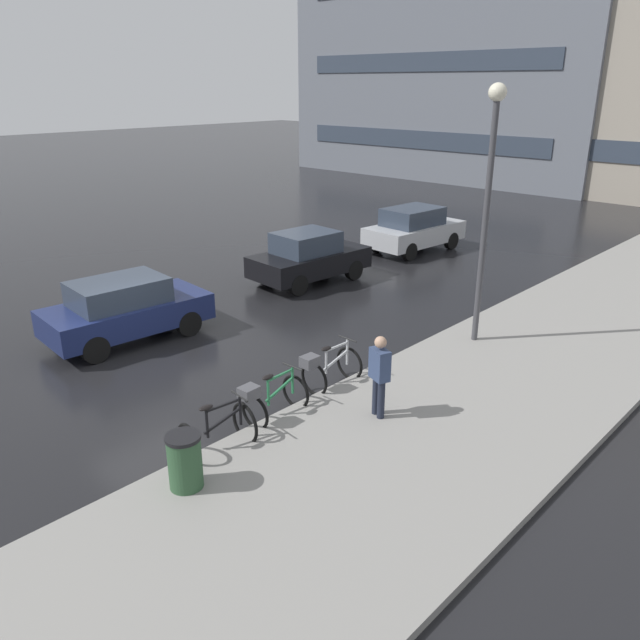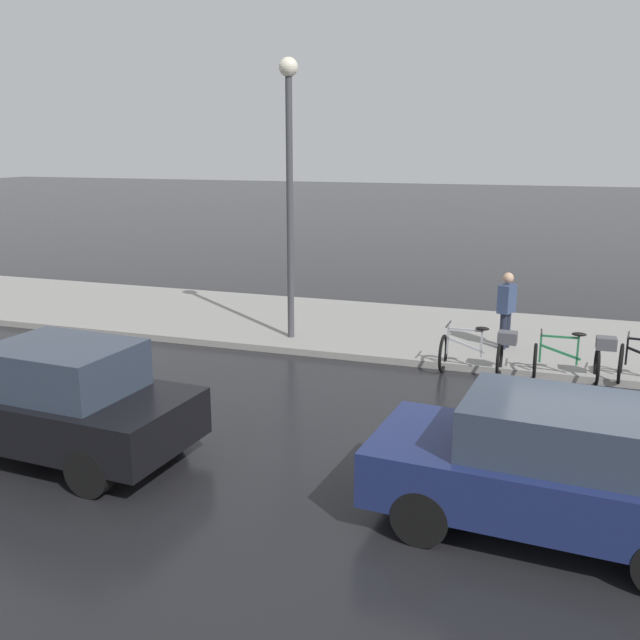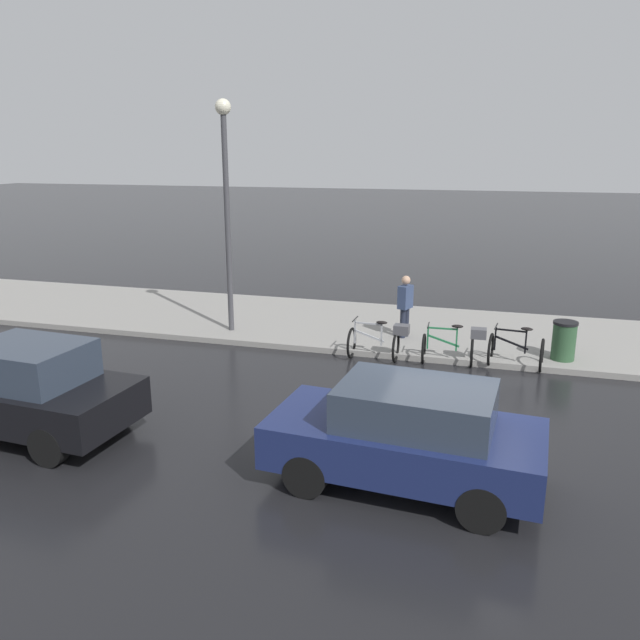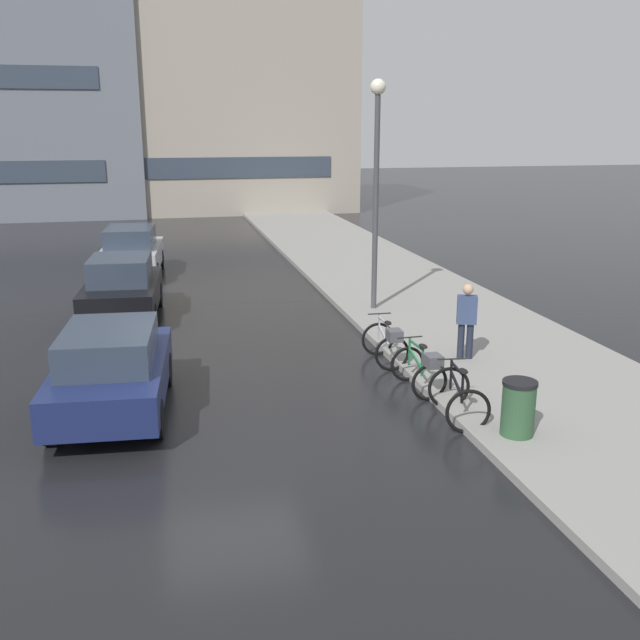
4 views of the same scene
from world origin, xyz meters
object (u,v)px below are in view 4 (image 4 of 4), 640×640
bicycle_nearest (458,397)px  bicycle_third (387,342)px  car_black (122,288)px  streetlamp (376,166)px  pedestrian (466,320)px  car_navy (112,369)px  trash_bin (518,412)px  bicycle_second (422,368)px  car_silver (132,251)px

bicycle_nearest → bicycle_third: bicycle_nearest is taller
car_black → streetlamp: size_ratio=0.66×
bicycle_third → pedestrian: (1.59, -0.34, 0.48)m
car_navy → trash_bin: 6.78m
bicycle_second → car_black: bearing=129.6°
car_navy → streetlamp: bearing=41.0°
bicycle_third → streetlamp: 5.42m
car_black → pedestrian: 8.91m
bicycle_second → streetlamp: bearing=81.5°
bicycle_third → streetlamp: bearing=76.6°
bicycle_third → car_silver: size_ratio=0.34×
car_black → trash_bin: size_ratio=3.82×
car_black → pedestrian: bearing=-37.4°
bicycle_second → streetlamp: (0.87, 5.86, 3.34)m
bicycle_second → car_silver: car_silver is taller
car_black → car_silver: size_ratio=0.97×
bicycle_third → car_black: (-5.48, 5.07, 0.31)m
car_silver → pedestrian: (6.97, -10.94, 0.15)m
bicycle_third → trash_bin: (0.82, -4.06, 0.03)m
bicycle_third → car_silver: (-5.38, 10.60, 0.33)m
bicycle_nearest → pedestrian: pedestrian is taller
car_navy → bicycle_nearest: bearing=-16.0°
streetlamp → trash_bin: streetlamp is taller
bicycle_second → pedestrian: bearing=42.8°
car_black → car_silver: 5.53m
bicycle_second → car_navy: size_ratio=0.35×
bicycle_second → trash_bin: size_ratio=1.37×
car_silver → car_black: bearing=-91.0°
trash_bin → car_silver: bearing=112.9°
car_navy → pedestrian: size_ratio=2.33×
trash_bin → car_black: bearing=124.6°
bicycle_second → pedestrian: 2.07m
bicycle_third → streetlamp: streetlamp is taller
bicycle_nearest → car_black: bearing=125.4°
trash_bin → streetlamp: bearing=88.8°
car_silver → bicycle_nearest: bearing=-67.5°
car_navy → pedestrian: (7.00, 1.06, 0.18)m
bicycle_nearest → bicycle_second: bicycle_nearest is taller
bicycle_nearest → bicycle_second: size_ratio=0.88×
trash_bin → bicycle_second: bearing=106.5°
bicycle_third → car_silver: 11.89m
bicycle_nearest → bicycle_third: size_ratio=0.89×
pedestrian → car_silver: bearing=122.5°
streetlamp → bicycle_third: bearing=-103.4°
pedestrian → streetlamp: size_ratio=0.29×
car_black → pedestrian: size_ratio=2.28×
car_navy → car_silver: 12.00m
car_black → car_silver: bearing=89.0°
car_silver → streetlamp: size_ratio=0.68×
bicycle_second → bicycle_third: bearing=94.0°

